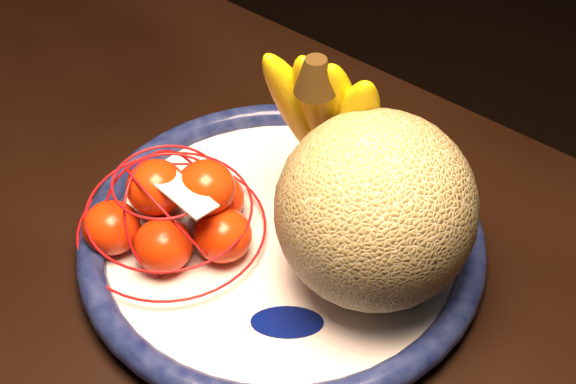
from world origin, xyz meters
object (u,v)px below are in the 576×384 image
Objects in this scene: dining_table at (84,325)px; banana_bunch at (331,118)px; cantaloupe at (375,210)px; mandarin_bag at (175,211)px; fruit_bowl at (282,238)px.

dining_table is 7.18× the size of banana_bunch.
cantaloupe is at bearing -44.70° from banana_bunch.
dining_table is 6.44× the size of mandarin_bag.
fruit_bowl is (0.14, 0.15, 0.10)m from dining_table.
mandarin_bag reaches higher than fruit_bowl.
banana_bunch reaches higher than mandarin_bag.
fruit_bowl reaches higher than dining_table.
fruit_bowl is at bearing -106.45° from banana_bunch.
dining_table is at bearing -135.73° from banana_bunch.
cantaloupe is at bearing 7.81° from fruit_bowl.
cantaloupe reaches higher than mandarin_bag.
fruit_bowl is 1.63× the size of mandarin_bag.
cantaloupe is 0.73× the size of mandarin_bag.
cantaloupe is 0.81× the size of banana_bunch.
fruit_bowl is at bearing 48.23° from dining_table.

